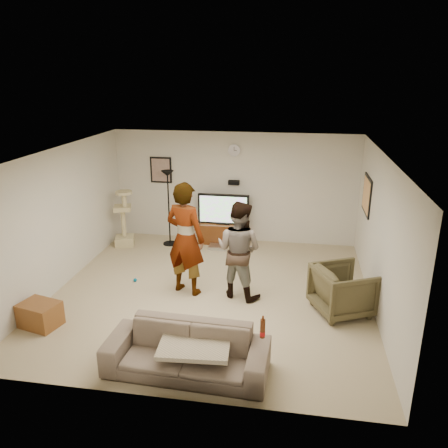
% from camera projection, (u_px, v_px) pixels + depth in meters
% --- Properties ---
extents(floor, '(5.50, 5.50, 0.02)m').
position_uv_depth(floor, '(212.00, 293.00, 7.95)').
color(floor, tan).
rests_on(floor, ground).
extents(ceiling, '(5.50, 5.50, 0.02)m').
position_uv_depth(ceiling, '(210.00, 152.00, 7.14)').
color(ceiling, silver).
rests_on(ceiling, wall_back).
extents(wall_back, '(5.50, 0.04, 2.50)m').
position_uv_depth(wall_back, '(234.00, 188.00, 10.12)').
color(wall_back, silver).
rests_on(wall_back, floor).
extents(wall_front, '(5.50, 0.04, 2.50)m').
position_uv_depth(wall_front, '(164.00, 306.00, 4.98)').
color(wall_front, silver).
rests_on(wall_front, floor).
extents(wall_left, '(0.04, 5.50, 2.50)m').
position_uv_depth(wall_left, '(60.00, 218.00, 7.97)').
color(wall_left, silver).
rests_on(wall_left, floor).
extents(wall_right, '(0.04, 5.50, 2.50)m').
position_uv_depth(wall_right, '(380.00, 236.00, 7.12)').
color(wall_right, silver).
rests_on(wall_right, floor).
extents(wall_clock, '(0.26, 0.04, 0.26)m').
position_uv_depth(wall_clock, '(234.00, 150.00, 9.81)').
color(wall_clock, silver).
rests_on(wall_clock, wall_back).
extents(wall_speaker, '(0.25, 0.10, 0.10)m').
position_uv_depth(wall_speaker, '(234.00, 183.00, 10.02)').
color(wall_speaker, black).
rests_on(wall_speaker, wall_back).
extents(picture_back, '(0.42, 0.03, 0.52)m').
position_uv_depth(picture_back, '(161.00, 170.00, 10.25)').
color(picture_back, gray).
rests_on(picture_back, wall_back).
extents(picture_right, '(0.03, 0.78, 0.62)m').
position_uv_depth(picture_right, '(367.00, 195.00, 8.54)').
color(picture_right, '#ECA263').
rests_on(picture_right, wall_right).
extents(tv_stand, '(1.10, 0.45, 0.46)m').
position_uv_depth(tv_stand, '(223.00, 233.00, 10.25)').
color(tv_stand, '#4B250E').
rests_on(tv_stand, floor).
extents(console_box, '(0.40, 0.30, 0.07)m').
position_uv_depth(console_box, '(218.00, 247.00, 9.95)').
color(console_box, silver).
rests_on(console_box, floor).
extents(tv, '(1.16, 0.08, 0.69)m').
position_uv_depth(tv, '(223.00, 209.00, 10.06)').
color(tv, black).
rests_on(tv, tv_stand).
extents(tv_screen, '(1.06, 0.01, 0.60)m').
position_uv_depth(tv_screen, '(223.00, 210.00, 10.02)').
color(tv_screen, '#58D747').
rests_on(tv_screen, tv).
extents(floor_lamp, '(0.32, 0.32, 1.69)m').
position_uv_depth(floor_lamp, '(169.00, 209.00, 9.95)').
color(floor_lamp, black).
rests_on(floor_lamp, floor).
extents(cat_tree, '(0.51, 0.51, 1.28)m').
position_uv_depth(cat_tree, '(123.00, 218.00, 9.97)').
color(cat_tree, '#C2B584').
rests_on(cat_tree, floor).
extents(person_left, '(0.85, 0.70, 2.01)m').
position_uv_depth(person_left, '(186.00, 239.00, 7.69)').
color(person_left, '#999CAC').
rests_on(person_left, floor).
extents(person_right, '(1.01, 0.90, 1.71)m').
position_uv_depth(person_right, '(239.00, 250.00, 7.61)').
color(person_right, navy).
rests_on(person_right, floor).
extents(sofa, '(2.14, 0.91, 0.62)m').
position_uv_depth(sofa, '(187.00, 351.00, 5.77)').
color(sofa, '#6E5E51').
rests_on(sofa, floor).
extents(throw_blanket, '(0.95, 0.76, 0.06)m').
position_uv_depth(throw_blanket, '(195.00, 345.00, 5.72)').
color(throw_blanket, '#BEB091').
rests_on(throw_blanket, sofa).
extents(beer_bottle, '(0.06, 0.06, 0.25)m').
position_uv_depth(beer_bottle, '(263.00, 329.00, 5.48)').
color(beer_bottle, '#56250D').
rests_on(beer_bottle, sofa).
extents(armchair, '(1.14, 1.13, 0.79)m').
position_uv_depth(armchair, '(343.00, 290.00, 7.20)').
color(armchair, '#484128').
rests_on(armchair, floor).
extents(side_table, '(0.66, 0.56, 0.38)m').
position_uv_depth(side_table, '(40.00, 314.00, 6.87)').
color(side_table, brown).
rests_on(side_table, floor).
extents(toy_ball, '(0.07, 0.07, 0.07)m').
position_uv_depth(toy_ball, '(135.00, 280.00, 8.37)').
color(toy_ball, '#005A88').
rests_on(toy_ball, floor).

